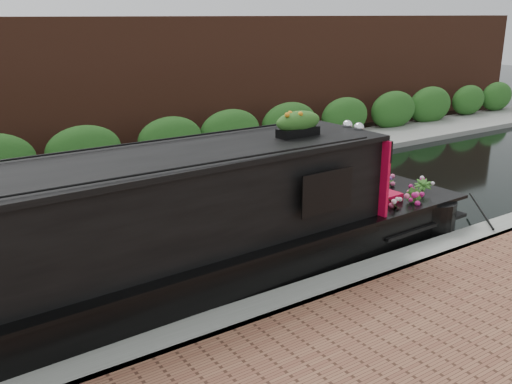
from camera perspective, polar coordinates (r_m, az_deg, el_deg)
ground at (r=10.86m, az=-7.43°, el=-4.77°), size 80.00×80.00×0.00m
near_bank_coping at (r=8.32m, az=3.28°, el=-11.92°), size 40.00×0.60×0.50m
far_bank_path at (r=14.53m, az=-15.04°, el=0.53°), size 40.00×2.40×0.34m
far_hedge at (r=15.36m, az=-16.19°, el=1.33°), size 40.00×1.10×2.80m
far_brick_wall at (r=17.31m, az=-18.44°, el=2.89°), size 40.00×1.00×8.00m
narrowboat at (r=8.22m, az=-12.36°, el=-6.17°), size 12.10×2.51×2.82m
rope_fender at (r=12.25m, az=17.23°, el=-1.95°), size 0.35×0.37×0.35m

